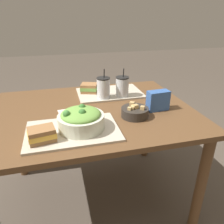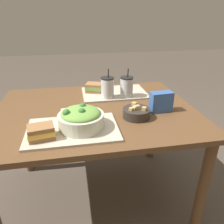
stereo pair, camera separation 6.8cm
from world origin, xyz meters
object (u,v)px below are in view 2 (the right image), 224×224
(sandwich_far, at_px, (94,88))
(chip_bag, at_px, (161,102))
(sandwich_near, at_px, (41,132))
(soup_bowl, at_px, (136,112))
(salad_bowl, at_px, (81,118))
(baguette_near, at_px, (82,112))
(drink_cup_dark, at_px, (107,88))
(drink_cup_red, at_px, (127,87))
(napkin_folded, at_px, (73,110))

(sandwich_far, height_order, chip_bag, chip_bag)
(sandwich_near, bearing_deg, soup_bowl, 6.98)
(sandwich_near, xyz_separation_m, chip_bag, (0.67, 0.21, 0.02))
(salad_bowl, height_order, sandwich_near, salad_bowl)
(sandwich_far, bearing_deg, chip_bag, -28.38)
(baguette_near, distance_m, drink_cup_dark, 0.34)
(soup_bowl, distance_m, chip_bag, 0.18)
(sandwich_near, xyz_separation_m, baguette_near, (0.20, 0.18, 0.00))
(baguette_near, distance_m, sandwich_far, 0.43)
(salad_bowl, distance_m, drink_cup_red, 0.51)
(drink_cup_dark, bearing_deg, soup_bowl, -69.50)
(sandwich_far, height_order, drink_cup_dark, drink_cup_dark)
(sandwich_far, bearing_deg, drink_cup_red, -13.46)
(sandwich_far, bearing_deg, soup_bowl, -47.83)
(sandwich_near, height_order, napkin_folded, sandwich_near)
(sandwich_near, distance_m, napkin_folded, 0.35)
(soup_bowl, xyz_separation_m, chip_bag, (0.17, 0.06, 0.03))
(soup_bowl, xyz_separation_m, drink_cup_dark, (-0.12, 0.31, 0.05))
(soup_bowl, height_order, drink_cup_red, drink_cup_red)
(salad_bowl, height_order, drink_cup_dark, drink_cup_dark)
(drink_cup_red, relative_size, chip_bag, 1.43)
(baguette_near, relative_size, drink_cup_dark, 0.55)
(salad_bowl, relative_size, chip_bag, 1.71)
(drink_cup_dark, xyz_separation_m, chip_bag, (0.28, -0.25, -0.02))
(salad_bowl, xyz_separation_m, baguette_near, (0.01, 0.11, -0.02))
(salad_bowl, xyz_separation_m, soup_bowl, (0.32, 0.08, -0.03))
(soup_bowl, bearing_deg, drink_cup_dark, 110.50)
(sandwich_near, height_order, chip_bag, chip_bag)
(soup_bowl, bearing_deg, baguette_near, 175.54)
(baguette_near, height_order, chip_bag, chip_bag)
(soup_bowl, distance_m, sandwich_far, 0.48)
(drink_cup_red, distance_m, chip_bag, 0.29)
(chip_bag, bearing_deg, drink_cup_red, 116.30)
(salad_bowl, bearing_deg, baguette_near, 85.74)
(salad_bowl, bearing_deg, sandwich_far, 76.82)
(baguette_near, bearing_deg, salad_bowl, 173.88)
(drink_cup_dark, bearing_deg, sandwich_near, -129.93)
(sandwich_near, relative_size, sandwich_far, 0.98)
(drink_cup_dark, height_order, drink_cup_red, drink_cup_dark)
(baguette_near, xyz_separation_m, drink_cup_red, (0.32, 0.28, 0.03))
(salad_bowl, distance_m, napkin_folded, 0.25)
(drink_cup_red, bearing_deg, chip_bag, -59.37)
(baguette_near, height_order, drink_cup_red, drink_cup_red)
(salad_bowl, height_order, drink_cup_red, drink_cup_red)
(sandwich_near, xyz_separation_m, sandwich_far, (0.31, 0.59, -0.00))
(sandwich_far, distance_m, napkin_folded, 0.33)
(sandwich_far, bearing_deg, baguette_near, -86.97)
(chip_bag, bearing_deg, drink_cup_dark, 133.85)
(chip_bag, bearing_deg, salad_bowl, -168.31)
(drink_cup_red, bearing_deg, sandwich_near, -138.33)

